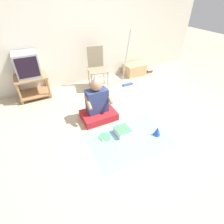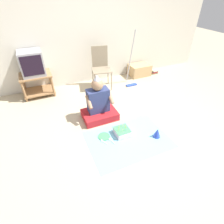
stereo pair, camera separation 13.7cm
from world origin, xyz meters
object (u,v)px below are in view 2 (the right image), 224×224
at_px(folding_chair, 101,65).
at_px(tv, 32,63).
at_px(cardboard_box_stack, 139,70).
at_px(party_hat_blue, 157,133).
at_px(book_pile, 154,72).
at_px(birthday_cake, 122,131).
at_px(person_seated, 99,105).
at_px(dust_mop, 131,70).
at_px(paper_plate, 104,136).

bearing_deg(folding_chair, tv, 173.18).
distance_m(cardboard_box_stack, party_hat_blue, 2.47).
distance_m(book_pile, birthday_cake, 2.71).
distance_m(person_seated, birthday_cake, 0.66).
relative_size(dust_mop, person_seated, 1.53).
xyz_separation_m(cardboard_box_stack, party_hat_blue, (-1.00, -2.25, -0.06)).
xyz_separation_m(dust_mop, book_pile, (0.95, 0.31, -0.34)).
bearing_deg(folding_chair, paper_plate, -109.53).
distance_m(party_hat_blue, paper_plate, 0.88).
distance_m(tv, birthday_cake, 2.37).
height_order(folding_chair, birthday_cake, folding_chair).
bearing_deg(paper_plate, folding_chair, 70.47).
relative_size(folding_chair, book_pile, 4.79).
relative_size(folding_chair, paper_plate, 4.75).
bearing_deg(party_hat_blue, birthday_cake, 150.17).
bearing_deg(paper_plate, book_pile, 38.87).
bearing_deg(folding_chair, party_hat_blue, -84.77).
bearing_deg(folding_chair, book_pile, 3.13).
relative_size(cardboard_box_stack, paper_plate, 2.77).
bearing_deg(paper_plate, cardboard_box_stack, 46.62).
bearing_deg(person_seated, folding_chair, 67.35).
height_order(folding_chair, person_seated, folding_chair).
bearing_deg(birthday_cake, party_hat_blue, -29.83).
bearing_deg(cardboard_box_stack, tv, -179.85).
bearing_deg(person_seated, tv, 124.95).
xyz_separation_m(dust_mop, person_seated, (-1.19, -0.97, -0.12)).
bearing_deg(dust_mop, birthday_cake, -122.60).
relative_size(cardboard_box_stack, birthday_cake, 2.27).
bearing_deg(tv, cardboard_box_stack, 0.15).
distance_m(tv, party_hat_blue, 2.86).
height_order(dust_mop, birthday_cake, dust_mop).
distance_m(folding_chair, book_pile, 1.72).
xyz_separation_m(tv, book_pile, (3.09, -0.08, -0.69)).
relative_size(folding_chair, dust_mop, 0.72).
bearing_deg(paper_plate, tv, 113.71).
xyz_separation_m(person_seated, birthday_cake, (0.19, -0.60, -0.21)).
xyz_separation_m(folding_chair, cardboard_box_stack, (1.19, 0.18, -0.39)).
relative_size(tv, person_seated, 0.58).
bearing_deg(cardboard_box_stack, person_seated, -140.93).
bearing_deg(paper_plate, person_seated, 77.77).
relative_size(dust_mop, birthday_cake, 5.37).
bearing_deg(book_pile, birthday_cake, -136.09).
bearing_deg(paper_plate, party_hat_blue, -23.35).
bearing_deg(book_pile, tv, 178.46).
relative_size(folding_chair, birthday_cake, 3.89).
xyz_separation_m(folding_chair, dust_mop, (0.69, -0.22, -0.15)).
bearing_deg(party_hat_blue, book_pile, 56.14).
bearing_deg(person_seated, dust_mop, 39.18).
bearing_deg(tv, dust_mop, -10.36).
relative_size(cardboard_box_stack, dust_mop, 0.42).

